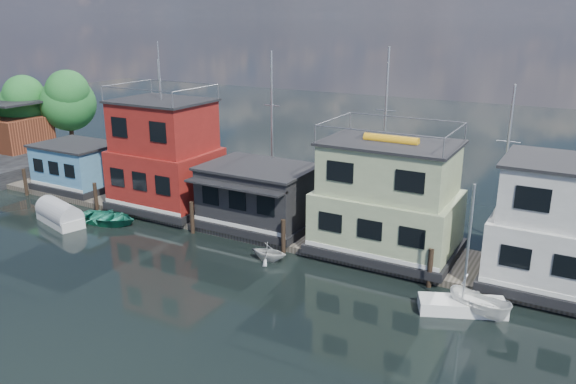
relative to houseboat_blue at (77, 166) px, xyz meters
The scene contains 15 objects.
ground 21.75m from the houseboat_blue, 33.69° to the right, with size 160.00×160.00×0.00m, color black.
dock 18.11m from the houseboat_blue, ahead, with size 48.00×5.00×0.40m, color #595147.
houseboat_blue is the anchor object (origin of this frame).
houseboat_red 9.69m from the houseboat_blue, ahead, with size 7.40×5.90×11.86m.
houseboat_dark 17.50m from the houseboat_blue, ahead, with size 7.40×6.10×4.06m.
houseboat_green 26.53m from the houseboat_blue, ahead, with size 8.40×5.90×7.03m.
houseboat_white 36.52m from the houseboat_blue, ahead, with size 8.40×5.90×6.66m.
pilings 17.92m from the houseboat_blue, ahead, with size 42.28×0.28×2.20m.
background_masts 23.77m from the houseboat_blue, 14.77° to the left, with size 36.40×0.16×12.00m.
shore 13.32m from the houseboat_blue, 163.07° to the left, with size 12.40×15.72×8.24m.
day_sailer 32.55m from the houseboat_blue, ahead, with size 4.37×2.90×6.56m.
dinghy_white 21.25m from the houseboat_blue, 11.25° to the right, with size 1.90×2.20×1.16m, color silver.
motorboat 33.37m from the houseboat_blue, ahead, with size 1.21×3.21×1.24m, color white.
dinghy_teal 9.01m from the houseboat_blue, 29.14° to the right, with size 3.10×4.34×0.90m, color #227D65.
tarp_runabout 7.73m from the houseboat_blue, 51.10° to the right, with size 4.57×2.78×1.73m.
Camera 1 is at (18.73, -18.26, 13.90)m, focal length 35.00 mm.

